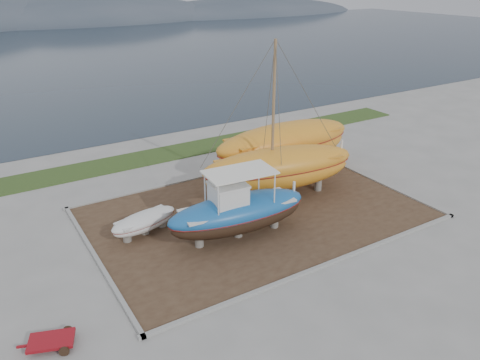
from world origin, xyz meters
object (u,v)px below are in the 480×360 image
orange_bare_hull (284,149)px  blue_caique (238,205)px  white_dinghy (144,224)px  red_trailer (52,343)px  orange_sailboat (281,123)px

orange_bare_hull → blue_caique: bearing=-142.1°
blue_caique → white_dinghy: 5.04m
blue_caique → red_trailer: 10.48m
blue_caique → orange_bare_hull: bearing=43.2°
orange_sailboat → orange_bare_hull: size_ratio=0.92×
white_dinghy → red_trailer: white_dinghy is taller
white_dinghy → orange_bare_hull: 11.40m
orange_bare_hull → red_trailer: 19.01m
white_dinghy → orange_sailboat: 9.44m
blue_caique → orange_sailboat: size_ratio=0.79×
blue_caique → orange_bare_hull: size_ratio=0.72×
red_trailer → white_dinghy: bearing=64.4°
white_dinghy → orange_sailboat: orange_sailboat is taller
white_dinghy → orange_sailboat: bearing=-14.2°
blue_caique → orange_sailboat: 5.96m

